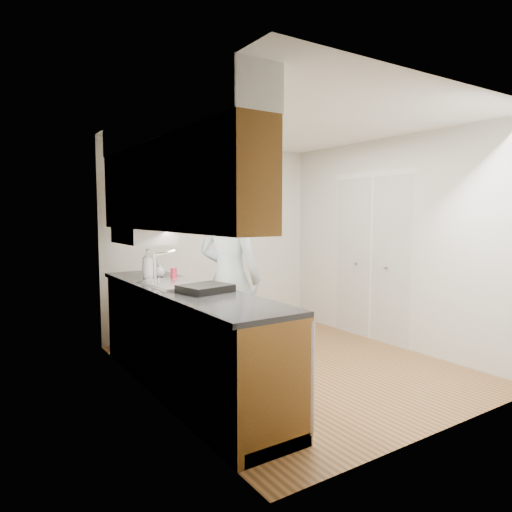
{
  "coord_description": "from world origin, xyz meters",
  "views": [
    {
      "loc": [
        -2.87,
        -3.7,
        1.59
      ],
      "look_at": [
        -0.28,
        0.25,
        1.15
      ],
      "focal_mm": 32.0,
      "sensor_mm": 36.0,
      "label": 1
    }
  ],
  "objects_px": {
    "soap_bottle_a": "(148,264)",
    "soda_can": "(174,274)",
    "dish_rack": "(205,288)",
    "soap_bottle_c": "(159,270)",
    "soap_bottle_b": "(157,267)",
    "person": "(229,266)"
  },
  "relations": [
    {
      "from": "soap_bottle_b",
      "to": "dish_rack",
      "type": "height_order",
      "value": "soap_bottle_b"
    },
    {
      "from": "soap_bottle_b",
      "to": "dish_rack",
      "type": "relative_size",
      "value": 0.47
    },
    {
      "from": "soap_bottle_b",
      "to": "person",
      "type": "bearing_deg",
      "value": -48.46
    },
    {
      "from": "soap_bottle_a",
      "to": "dish_rack",
      "type": "height_order",
      "value": "soap_bottle_a"
    },
    {
      "from": "soap_bottle_a",
      "to": "soap_bottle_b",
      "type": "height_order",
      "value": "soap_bottle_a"
    },
    {
      "from": "person",
      "to": "dish_rack",
      "type": "relative_size",
      "value": 5.35
    },
    {
      "from": "soap_bottle_b",
      "to": "soda_can",
      "type": "bearing_deg",
      "value": -85.56
    },
    {
      "from": "soap_bottle_a",
      "to": "soda_can",
      "type": "xyz_separation_m",
      "value": [
        0.2,
        -0.19,
        -0.1
      ]
    },
    {
      "from": "soap_bottle_c",
      "to": "dish_rack",
      "type": "height_order",
      "value": "soap_bottle_c"
    },
    {
      "from": "person",
      "to": "soap_bottle_b",
      "type": "xyz_separation_m",
      "value": [
        -0.53,
        0.6,
        -0.03
      ]
    },
    {
      "from": "soap_bottle_a",
      "to": "dish_rack",
      "type": "distance_m",
      "value": 1.03
    },
    {
      "from": "person",
      "to": "soda_can",
      "type": "distance_m",
      "value": 0.56
    },
    {
      "from": "soap_bottle_b",
      "to": "soap_bottle_c",
      "type": "xyz_separation_m",
      "value": [
        -0.02,
        -0.12,
        -0.02
      ]
    },
    {
      "from": "soap_bottle_b",
      "to": "soap_bottle_c",
      "type": "bearing_deg",
      "value": -101.89
    },
    {
      "from": "soap_bottle_c",
      "to": "dish_rack",
      "type": "xyz_separation_m",
      "value": [
        -0.02,
        -1.08,
        -0.04
      ]
    },
    {
      "from": "soap_bottle_a",
      "to": "soap_bottle_b",
      "type": "xyz_separation_m",
      "value": [
        0.17,
        0.18,
        -0.06
      ]
    },
    {
      "from": "person",
      "to": "soap_bottle_c",
      "type": "distance_m",
      "value": 0.74
    },
    {
      "from": "dish_rack",
      "to": "soap_bottle_a",
      "type": "bearing_deg",
      "value": 85.93
    },
    {
      "from": "soda_can",
      "to": "dish_rack",
      "type": "xyz_separation_m",
      "value": [
        -0.07,
        -0.83,
        -0.03
      ]
    },
    {
      "from": "soap_bottle_c",
      "to": "soda_can",
      "type": "distance_m",
      "value": 0.26
    },
    {
      "from": "soap_bottle_a",
      "to": "soda_can",
      "type": "bearing_deg",
      "value": -43.42
    },
    {
      "from": "soap_bottle_b",
      "to": "soda_can",
      "type": "xyz_separation_m",
      "value": [
        0.03,
        -0.37,
        -0.03
      ]
    }
  ]
}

